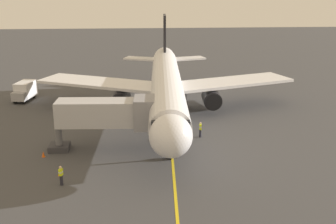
% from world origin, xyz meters
% --- Properties ---
extents(ground_plane, '(220.00, 220.00, 0.00)m').
position_xyz_m(ground_plane, '(0.00, 0.00, 0.00)').
color(ground_plane, '#424244').
extents(apron_lead_in_line, '(2.22, 39.96, 0.01)m').
position_xyz_m(apron_lead_in_line, '(-1.79, 7.16, 0.01)').
color(apron_lead_in_line, yellow).
rests_on(apron_lead_in_line, ground).
extents(airplane, '(34.76, 40.32, 11.50)m').
position_xyz_m(airplane, '(-1.80, 0.88, 4.00)').
color(airplane, white).
rests_on(airplane, ground).
extents(jet_bridge, '(11.47, 3.41, 5.40)m').
position_xyz_m(jet_bridge, '(4.12, 11.88, 3.76)').
color(jet_bridge, '#B7B7BC').
rests_on(jet_bridge, ground).
extents(ground_crew_marshaller, '(0.35, 0.45, 1.71)m').
position_xyz_m(ground_crew_marshaller, '(8.22, 19.34, 0.89)').
color(ground_crew_marshaller, '#23232D').
rests_on(ground_crew_marshaller, ground).
extents(ground_crew_wing_walker, '(0.29, 0.43, 1.71)m').
position_xyz_m(ground_crew_wing_walker, '(-4.93, 8.99, 0.89)').
color(ground_crew_wing_walker, '#23232D').
rests_on(ground_crew_wing_walker, ground).
extents(box_truck_near_nose, '(2.75, 4.88, 2.62)m').
position_xyz_m(box_truck_near_nose, '(18.02, -7.79, 1.39)').
color(box_truck_near_nose, '#9E9EA3').
rests_on(box_truck_near_nose, ground).
extents(safety_cone_nose_left, '(0.32, 0.32, 0.55)m').
position_xyz_m(safety_cone_nose_left, '(10.99, 13.30, 0.28)').
color(safety_cone_nose_left, '#F2590F').
rests_on(safety_cone_nose_left, ground).
extents(safety_cone_nose_right, '(0.32, 0.32, 0.55)m').
position_xyz_m(safety_cone_nose_right, '(8.90, 10.92, 0.28)').
color(safety_cone_nose_right, '#F2590F').
rests_on(safety_cone_nose_right, ground).
extents(safety_cone_wing_port, '(0.32, 0.32, 0.55)m').
position_xyz_m(safety_cone_wing_port, '(8.91, 11.41, 0.28)').
color(safety_cone_wing_port, '#F2590F').
rests_on(safety_cone_wing_port, ground).
extents(safety_cone_wing_starboard, '(0.32, 0.32, 0.55)m').
position_xyz_m(safety_cone_wing_starboard, '(8.70, 17.54, 0.28)').
color(safety_cone_wing_starboard, '#F2590F').
rests_on(safety_cone_wing_starboard, ground).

